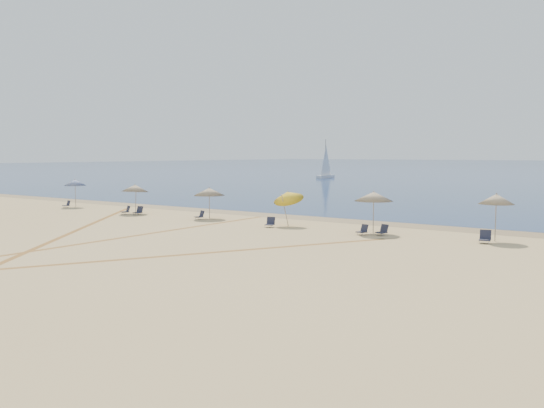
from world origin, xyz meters
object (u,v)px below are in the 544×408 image
Objects in this scene: umbrella_3 at (288,196)px; chair_4 at (270,223)px; umbrella_0 at (75,183)px; chair_2 at (139,211)px; chair_3 at (200,215)px; umbrella_1 at (135,188)px; chair_6 at (383,231)px; chair_1 at (126,210)px; chair_5 at (363,230)px; umbrella_2 at (209,192)px; chair_0 at (67,204)px; umbrella_5 at (496,199)px; chair_7 at (485,237)px; sailboat_2 at (326,166)px; umbrella_4 at (374,196)px.

chair_4 is (-0.61, -1.17, -1.71)m from umbrella_3.
chair_4 is at bearing -4.14° from umbrella_0.
umbrella_0 is 22.72m from umbrella_3.
chair_2 is (9.49, -1.30, -1.90)m from umbrella_0.
umbrella_0 is 3.34× the size of chair_3.
umbrella_1 is 3.11× the size of chair_6.
chair_3 is at bearing 28.41° from chair_1.
umbrella_3 is at bearing 45.08° from chair_4.
chair_5 is at bearing -9.27° from umbrella_3.
chair_2 reaches higher than chair_6.
umbrella_3 is at bearing -2.44° from umbrella_2.
chair_3 is at bearing 11.77° from chair_0.
umbrella_2 is at bearing -0.47° from umbrella_0.
umbrella_2 is at bearing 5.88° from chair_2.
umbrella_3 reaches higher than umbrella_2.
umbrella_3 reaches higher than chair_6.
umbrella_5 is 13.74m from chair_4.
umbrella_3 is 3.27× the size of chair_1.
chair_7 is (19.85, 0.23, 0.03)m from chair_3.
chair_6 is at bearing 41.12° from chair_5.
chair_4 is at bearing -171.89° from umbrella_5.
chair_3 is at bearing 171.47° from chair_7.
umbrella_0 is 65.86m from sailboat_2.
umbrella_5 is at bearing 14.05° from chair_0.
chair_3 is at bearing -161.13° from chair_6.
umbrella_0 is 8.59m from umbrella_1.
umbrella_3 is 7.12m from chair_6.
chair_3 is 1.05× the size of chair_5.
umbrella_1 is at bearing -161.08° from chair_6.
umbrella_4 is 6.82m from umbrella_5.
sailboat_2 reaches higher than chair_3.
umbrella_4 is at bearing 169.85° from chair_7.
umbrella_4 is at bearing -2.34° from chair_2.
chair_5 is at bearing 177.52° from chair_7.
chair_5 is (-0.26, -0.90, -1.94)m from umbrella_4.
chair_5 is (13.12, -0.56, -0.01)m from chair_3.
chair_6 is at bearing -3.44° from umbrella_2.
umbrella_4 is (13.08, -0.35, 0.24)m from umbrella_2.
umbrella_3 is at bearing 24.87° from chair_3.
umbrella_1 reaches higher than chair_0.
chair_4 reaches higher than chair_5.
umbrella_0 is 15.55m from chair_3.
umbrella_0 is 22.25m from chair_4.
chair_5 is 6.77m from chair_7.
umbrella_3 is 0.35× the size of sailboat_2.
umbrella_0 reaches higher than chair_1.
chair_0 is (-16.15, -0.45, -1.71)m from umbrella_2.
umbrella_4 is 3.33× the size of chair_4.
chair_5 is (6.43, 0.22, -0.02)m from chair_4.
umbrella_4 is (28.79, -0.48, 0.02)m from umbrella_0.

